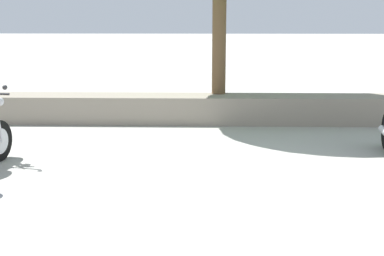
# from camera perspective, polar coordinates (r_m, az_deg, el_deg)

# --- Properties ---
(ground_plane) EXTENTS (120.00, 120.00, 0.00)m
(ground_plane) POSITION_cam_1_polar(r_m,az_deg,el_deg) (5.99, 2.77, -8.53)
(ground_plane) COLOR #A3A099
(stone_wall) EXTENTS (36.00, 0.80, 0.55)m
(stone_wall) POSITION_cam_1_polar(r_m,az_deg,el_deg) (10.56, 2.26, 2.09)
(stone_wall) COLOR gray
(stone_wall) RESTS_ON ground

